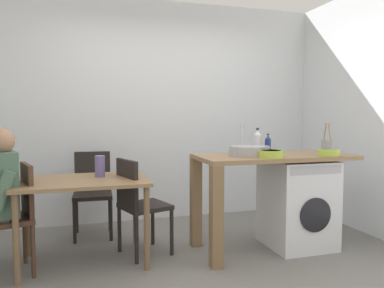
{
  "coord_description": "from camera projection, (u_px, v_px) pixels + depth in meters",
  "views": [
    {
      "loc": [
        -0.9,
        -2.88,
        1.29
      ],
      "look_at": [
        0.1,
        0.45,
        1.03
      ],
      "focal_mm": 35.05,
      "sensor_mm": 36.0,
      "label": 1
    }
  ],
  "objects": [
    {
      "name": "washing_machine",
      "position": [
        297.0,
        203.0,
        3.71
      ],
      "size": [
        0.6,
        0.61,
        0.86
      ],
      "color": "silver",
      "rests_on": "ground_plane"
    },
    {
      "name": "bottle_squat_brown",
      "position": [
        268.0,
        144.0,
        3.8
      ],
      "size": [
        0.06,
        0.06,
        0.19
      ],
      "color": "navy",
      "rests_on": "kitchen_counter"
    },
    {
      "name": "chair_person_seat",
      "position": [
        14.0,
        212.0,
        3.05
      ],
      "size": [
        0.5,
        0.5,
        0.9
      ],
      "rotation": [
        0.0,
        0.0,
        1.87
      ],
      "color": "#4C3323",
      "rests_on": "ground_plane"
    },
    {
      "name": "mixing_bowl",
      "position": [
        271.0,
        153.0,
        3.37
      ],
      "size": [
        0.24,
        0.24,
        0.07
      ],
      "color": "#A8C63D",
      "rests_on": "kitchen_counter"
    },
    {
      "name": "wall_back",
      "position": [
        154.0,
        111.0,
        4.67
      ],
      "size": [
        4.6,
        0.1,
        2.7
      ],
      "primitive_type": "cube",
      "color": "silver",
      "rests_on": "ground_plane"
    },
    {
      "name": "dining_table",
      "position": [
        83.0,
        190.0,
        3.27
      ],
      "size": [
        1.1,
        0.76,
        0.74
      ],
      "color": "olive",
      "rests_on": "ground_plane"
    },
    {
      "name": "chair_opposite",
      "position": [
        138.0,
        201.0,
        3.45
      ],
      "size": [
        0.51,
        0.51,
        0.9
      ],
      "rotation": [
        0.0,
        0.0,
        -1.25
      ],
      "color": "black",
      "rests_on": "ground_plane"
    },
    {
      "name": "bottle_tall_green",
      "position": [
        257.0,
        141.0,
        3.81
      ],
      "size": [
        0.07,
        0.07,
        0.25
      ],
      "color": "silver",
      "rests_on": "kitchen_counter"
    },
    {
      "name": "vase",
      "position": [
        100.0,
        166.0,
        3.4
      ],
      "size": [
        0.09,
        0.09,
        0.19
      ],
      "primitive_type": "cylinder",
      "color": "slate",
      "rests_on": "dining_table"
    },
    {
      "name": "tap",
      "position": [
        242.0,
        140.0,
        3.69
      ],
      "size": [
        0.02,
        0.02,
        0.28
      ],
      "primitive_type": "cylinder",
      "color": "#B2B2B7",
      "rests_on": "kitchen_counter"
    },
    {
      "name": "chair_spare_by_wall",
      "position": [
        93.0,
        188.0,
        4.05
      ],
      "size": [
        0.42,
        0.42,
        0.9
      ],
      "rotation": [
        0.0,
        0.0,
        3.09
      ],
      "color": "black",
      "rests_on": "ground_plane"
    },
    {
      "name": "sink_basin",
      "position": [
        249.0,
        151.0,
        3.52
      ],
      "size": [
        0.38,
        0.38,
        0.09
      ],
      "primitive_type": "cylinder",
      "color": "#9EA0A5",
      "rests_on": "kitchen_counter"
    },
    {
      "name": "scissors",
      "position": [
        275.0,
        155.0,
        3.49
      ],
      "size": [
        0.15,
        0.06,
        0.01
      ],
      "color": "#B2B2B7",
      "rests_on": "kitchen_counter"
    },
    {
      "name": "kitchen_counter",
      "position": [
        254.0,
        172.0,
        3.55
      ],
      "size": [
        1.5,
        0.68,
        0.92
      ],
      "color": "olive",
      "rests_on": "ground_plane"
    },
    {
      "name": "ground_plane",
      "position": [
        196.0,
        272.0,
        3.11
      ],
      "size": [
        5.46,
        5.46,
        0.0
      ],
      "primitive_type": "plane",
      "color": "slate"
    },
    {
      "name": "utensil_crock",
      "position": [
        327.0,
        146.0,
        3.83
      ],
      "size": [
        0.11,
        0.11,
        0.3
      ],
      "color": "gray",
      "rests_on": "kitchen_counter"
    },
    {
      "name": "colander",
      "position": [
        329.0,
        152.0,
        3.52
      ],
      "size": [
        0.2,
        0.2,
        0.06
      ],
      "color": "#A8C63D",
      "rests_on": "kitchen_counter"
    }
  ]
}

